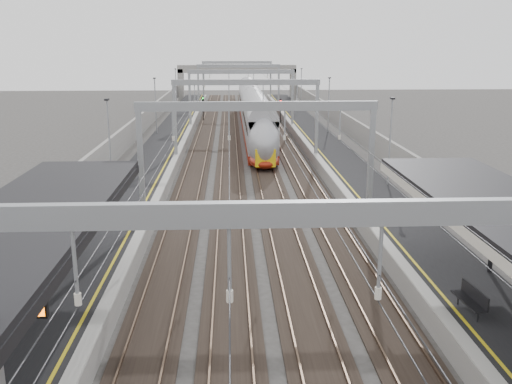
{
  "coord_description": "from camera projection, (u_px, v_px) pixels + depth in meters",
  "views": [
    {
      "loc": [
        -1.46,
        -8.51,
        10.52
      ],
      "look_at": [
        0.0,
        23.09,
        2.33
      ],
      "focal_mm": 40.0,
      "sensor_mm": 36.0,
      "label": 1
    }
  ],
  "objects": [
    {
      "name": "train",
      "position": [
        254.0,
        115.0,
        69.91
      ],
      "size": [
        2.74,
        49.9,
        4.33
      ],
      "color": "maroon",
      "rests_on": "ground"
    },
    {
      "name": "bench",
      "position": [
        472.0,
        298.0,
        20.74
      ],
      "size": [
        0.67,
        1.91,
        0.97
      ],
      "color": "black",
      "rests_on": "platform_right"
    },
    {
      "name": "signal_red_near",
      "position": [
        265.0,
        108.0,
        75.38
      ],
      "size": [
        0.32,
        0.32,
        3.48
      ],
      "color": "black",
      "rests_on": "ground"
    },
    {
      "name": "wall_right",
      "position": [
        362.0,
        141.0,
        54.55
      ],
      "size": [
        0.3,
        120.0,
        3.2
      ],
      "primitive_type": "cube",
      "color": "gray",
      "rests_on": "ground"
    },
    {
      "name": "signal_red_far",
      "position": [
        280.0,
        107.0,
        76.8
      ],
      "size": [
        0.32,
        0.32,
        3.48
      ],
      "color": "black",
      "rests_on": "ground"
    },
    {
      "name": "platform_right",
      "position": [
        329.0,
        152.0,
        54.68
      ],
      "size": [
        4.0,
        120.0,
        1.0
      ],
      "primitive_type": "cube",
      "color": "black",
      "rests_on": "ground"
    },
    {
      "name": "signal_green",
      "position": [
        203.0,
        104.0,
        80.26
      ],
      "size": [
        0.32,
        0.32,
        3.48
      ],
      "color": "black",
      "rests_on": "ground"
    },
    {
      "name": "overhead_line",
      "position": [
        243.0,
        88.0,
        59.31
      ],
      "size": [
        13.0,
        140.0,
        6.6
      ],
      "color": "gray",
      "rests_on": "platform_left"
    },
    {
      "name": "overbridge",
      "position": [
        237.0,
        74.0,
        106.31
      ],
      "size": [
        22.0,
        2.2,
        6.9
      ],
      "color": "gray",
      "rests_on": "ground"
    },
    {
      "name": "wall_left",
      "position": [
        126.0,
        143.0,
        53.55
      ],
      "size": [
        0.3,
        120.0,
        3.2
      ],
      "primitive_type": "cube",
      "color": "gray",
      "rests_on": "ground"
    },
    {
      "name": "tracks",
      "position": [
        245.0,
        158.0,
        54.44
      ],
      "size": [
        11.4,
        140.0,
        0.2
      ],
      "color": "black",
      "rests_on": "ground"
    },
    {
      "name": "platform_left",
      "position": [
        161.0,
        154.0,
        53.97
      ],
      "size": [
        4.0,
        120.0,
        1.0
      ],
      "primitive_type": "cube",
      "color": "black",
      "rests_on": "ground"
    }
  ]
}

